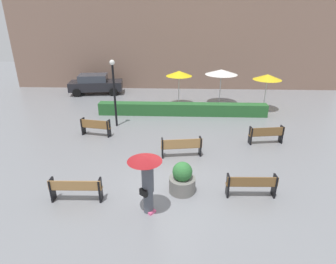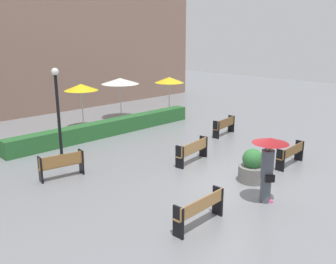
% 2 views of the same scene
% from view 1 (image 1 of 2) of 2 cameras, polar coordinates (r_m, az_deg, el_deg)
% --- Properties ---
extents(ground_plane, '(60.00, 60.00, 0.00)m').
position_cam_1_polar(ground_plane, '(10.56, -0.34, -11.59)').
color(ground_plane, gray).
extents(bench_far_left, '(1.63, 0.64, 0.91)m').
position_cam_1_polar(bench_far_left, '(15.24, -14.66, 1.14)').
color(bench_far_left, olive).
rests_on(bench_far_left, ground).
extents(bench_near_right, '(1.77, 0.39, 0.84)m').
position_cam_1_polar(bench_near_right, '(10.32, 16.75, -10.21)').
color(bench_near_right, brown).
rests_on(bench_near_right, ground).
extents(bench_near_left, '(1.79, 0.39, 0.85)m').
position_cam_1_polar(bench_near_left, '(10.18, -18.40, -10.85)').
color(bench_near_left, '#9E7242').
rests_on(bench_near_left, ground).
extents(bench_far_right, '(1.75, 0.58, 0.89)m').
position_cam_1_polar(bench_far_right, '(14.66, 19.53, -0.35)').
color(bench_far_right, brown).
rests_on(bench_far_right, ground).
extents(bench_mid_center, '(1.88, 0.61, 0.89)m').
position_cam_1_polar(bench_mid_center, '(12.56, 2.78, -2.88)').
color(bench_mid_center, '#9E7242').
rests_on(bench_mid_center, ground).
extents(pedestrian_with_umbrella, '(1.07, 1.07, 2.07)m').
position_cam_1_polar(pedestrian_with_umbrella, '(8.73, -4.44, -8.85)').
color(pedestrian_with_umbrella, '#4C515B').
rests_on(pedestrian_with_umbrella, ground).
extents(planter_pot, '(0.96, 0.96, 1.18)m').
position_cam_1_polar(planter_pot, '(10.17, 2.94, -9.66)').
color(planter_pot, slate).
rests_on(planter_pot, ground).
extents(lamp_post, '(0.28, 0.28, 3.78)m').
position_cam_1_polar(lamp_post, '(15.86, -11.03, 9.13)').
color(lamp_post, black).
rests_on(lamp_post, ground).
extents(patio_umbrella_yellow, '(1.80, 1.80, 2.46)m').
position_cam_1_polar(patio_umbrella_yellow, '(19.54, 2.28, 11.89)').
color(patio_umbrella_yellow, silver).
rests_on(patio_umbrella_yellow, ground).
extents(patio_umbrella_white, '(2.25, 2.25, 2.50)m').
position_cam_1_polar(patio_umbrella_white, '(20.18, 10.89, 11.98)').
color(patio_umbrella_white, silver).
rests_on(patio_umbrella_white, ground).
extents(patio_umbrella_yellow_far, '(1.84, 1.84, 2.45)m').
position_cam_1_polar(patio_umbrella_yellow_far, '(19.50, 19.74, 10.55)').
color(patio_umbrella_yellow_far, silver).
rests_on(patio_umbrella_yellow_far, ground).
extents(hedge_strip, '(10.77, 0.70, 0.77)m').
position_cam_1_polar(hedge_strip, '(17.99, 2.93, 4.70)').
color(hedge_strip, '#28602D').
rests_on(hedge_strip, ground).
extents(building_facade, '(28.00, 1.20, 9.99)m').
position_cam_1_polar(building_facade, '(24.73, 1.50, 20.53)').
color(building_facade, '#846656').
rests_on(building_facade, ground).
extents(parked_car, '(4.41, 2.46, 1.57)m').
position_cam_1_polar(parked_car, '(23.78, -14.66, 9.56)').
color(parked_car, black).
rests_on(parked_car, ground).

